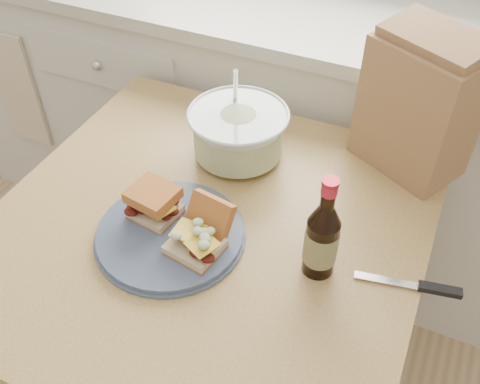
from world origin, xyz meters
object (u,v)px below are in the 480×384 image
at_px(coleslaw_bowl, 238,135).
at_px(paper_bag, 418,108).
at_px(beer_bottle, 322,238).
at_px(plate, 170,234).
at_px(dining_table, 208,257).

bearing_deg(coleslaw_bowl, paper_bag, 21.01).
bearing_deg(beer_bottle, coleslaw_bowl, 149.54).
height_order(coleslaw_bowl, paper_bag, paper_bag).
relative_size(plate, paper_bag, 0.99).
distance_m(coleslaw_bowl, paper_bag, 0.42).
height_order(plate, beer_bottle, beer_bottle).
bearing_deg(beer_bottle, paper_bag, 88.81).
height_order(beer_bottle, paper_bag, paper_bag).
bearing_deg(paper_bag, beer_bottle, -74.48).
relative_size(plate, beer_bottle, 1.30).
xyz_separation_m(coleslaw_bowl, beer_bottle, (0.29, -0.26, 0.03)).
distance_m(coleslaw_bowl, beer_bottle, 0.39).
height_order(dining_table, coleslaw_bowl, coleslaw_bowl).
height_order(plate, paper_bag, paper_bag).
height_order(plate, coleslaw_bowl, coleslaw_bowl).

